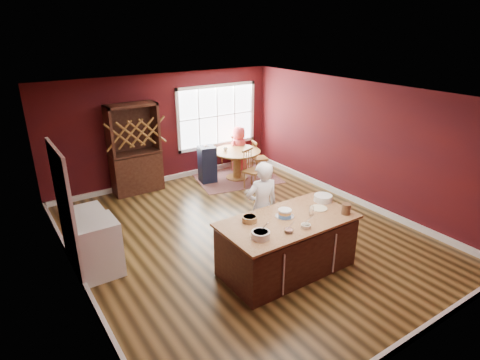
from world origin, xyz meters
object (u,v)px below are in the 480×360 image
at_px(chair_east, 260,157).
at_px(chair_north, 230,150).
at_px(layer_cake, 285,213).
at_px(seated_woman, 239,149).
at_px(chair_south, 253,169).
at_px(washer, 98,248).
at_px(hutch, 135,149).
at_px(dryer, 88,233).
at_px(toddler, 204,150).
at_px(baker, 262,207).
at_px(dining_table, 237,159).
at_px(kitchen_island, 287,246).
at_px(high_chair, 207,164).

relative_size(chair_east, chair_north, 0.92).
relative_size(layer_cake, seated_woman, 0.24).
height_order(chair_south, washer, chair_south).
height_order(hutch, washer, hutch).
bearing_deg(dryer, chair_south, 12.05).
relative_size(toddler, hutch, 0.12).
height_order(baker, dryer, baker).
bearing_deg(dining_table, baker, -116.41).
xyz_separation_m(kitchen_island, seated_woman, (1.97, 4.35, 0.18)).
bearing_deg(dining_table, washer, -151.02).
height_order(chair_east, high_chair, high_chair).
xyz_separation_m(dining_table, chair_east, (0.74, -0.01, -0.08)).
relative_size(dining_table, chair_east, 1.33).
height_order(washer, dryer, washer).
xyz_separation_m(chair_east, high_chair, (-1.49, 0.23, 0.03)).
bearing_deg(toddler, baker, -103.22).
bearing_deg(dining_table, kitchen_island, -112.41).
distance_m(seated_woman, toddler, 1.13).
height_order(chair_east, dryer, chair_east).
relative_size(dining_table, layer_cake, 4.00).
bearing_deg(chair_north, baker, 38.23).
bearing_deg(kitchen_island, chair_south, 63.26).
height_order(seated_woman, washer, seated_woman).
xyz_separation_m(chair_north, high_chair, (-1.05, -0.59, -0.01)).
distance_m(chair_north, dryer, 5.15).
bearing_deg(high_chair, kitchen_island, -91.60).
distance_m(layer_cake, hutch, 4.51).
relative_size(layer_cake, dryer, 0.34).
height_order(toddler, dryer, toddler).
bearing_deg(toddler, chair_south, -58.40).
relative_size(dining_table, hutch, 0.57).
height_order(seated_woman, hutch, hutch).
distance_m(kitchen_island, toddler, 4.37).
distance_m(chair_south, dryer, 4.25).
distance_m(dining_table, baker, 3.56).
bearing_deg(kitchen_island, dining_table, 67.59).
bearing_deg(baker, high_chair, -93.95).
relative_size(hutch, dryer, 2.41).
distance_m(baker, toddler, 3.63).
bearing_deg(dryer, kitchen_island, -40.81).
xyz_separation_m(seated_woman, washer, (-4.56, -2.76, -0.15)).
bearing_deg(baker, washer, -8.35).
bearing_deg(chair_south, washer, -179.61).
xyz_separation_m(layer_cake, seated_woman, (1.96, 4.25, -0.36)).
bearing_deg(chair_north, toddler, -2.79).
height_order(baker, layer_cake, baker).
height_order(high_chair, washer, high_chair).
height_order(kitchen_island, chair_south, chair_south).
xyz_separation_m(kitchen_island, layer_cake, (0.02, 0.11, 0.54)).
xyz_separation_m(dining_table, dryer, (-4.20, -1.69, -0.09)).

